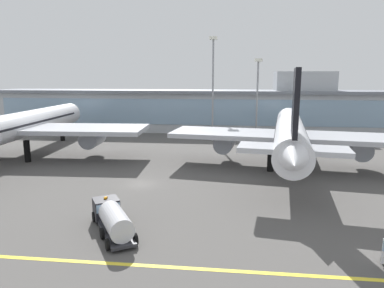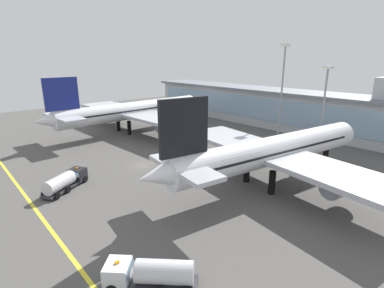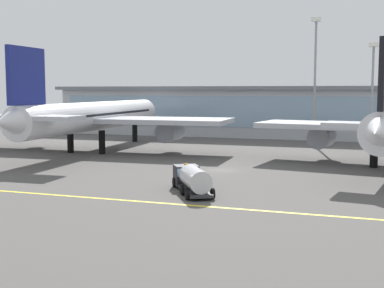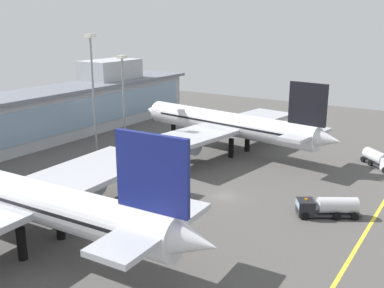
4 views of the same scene
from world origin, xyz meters
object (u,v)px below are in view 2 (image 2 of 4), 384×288
at_px(baggage_tug_near, 66,180).
at_px(apron_light_mast_west, 283,80).
at_px(apron_light_mast_centre, 325,95).
at_px(fuel_tanker_truck, 148,273).
at_px(airliner_near_right, 272,151).
at_px(airliner_near_left, 132,111).

height_order(baggage_tug_near, apron_light_mast_west, apron_light_mast_west).
bearing_deg(baggage_tug_near, apron_light_mast_west, -39.41).
relative_size(apron_light_mast_west, apron_light_mast_centre, 1.25).
distance_m(fuel_tanker_truck, apron_light_mast_centre, 57.84).
height_order(airliner_near_right, apron_light_mast_centre, apron_light_mast_centre).
relative_size(airliner_near_left, fuel_tanker_truck, 6.82).
bearing_deg(apron_light_mast_west, airliner_near_left, -147.64).
xyz_separation_m(baggage_tug_near, apron_light_mast_west, (7.16, 52.64, 14.59)).
bearing_deg(apron_light_mast_centre, baggage_tug_near, -108.35).
bearing_deg(airliner_near_left, airliner_near_right, -94.87).
bearing_deg(apron_light_mast_centre, airliner_near_right, -81.35).
relative_size(airliner_near_right, baggage_tug_near, 5.55).
relative_size(airliner_near_right, apron_light_mast_centre, 2.52).
distance_m(airliner_near_left, airliner_near_right, 50.52).
height_order(airliner_near_left, airliner_near_right, airliner_near_left).
distance_m(airliner_near_right, fuel_tanker_truck, 30.85).
xyz_separation_m(baggage_tug_near, apron_light_mast_centre, (17.81, 53.67, 11.78)).
bearing_deg(baggage_tug_near, airliner_near_right, -69.66).
xyz_separation_m(fuel_tanker_truck, baggage_tug_near, (-28.16, 2.01, 0.00)).
relative_size(baggage_tug_near, apron_light_mast_west, 0.36).
bearing_deg(baggage_tug_near, apron_light_mast_centre, -50.02).
bearing_deg(baggage_tug_near, airliner_near_left, 12.21).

